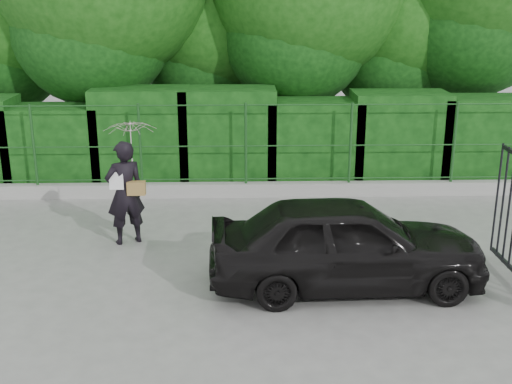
{
  "coord_description": "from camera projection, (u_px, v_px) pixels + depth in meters",
  "views": [
    {
      "loc": [
        0.25,
        -9.17,
        4.4
      ],
      "look_at": [
        0.54,
        1.3,
        1.1
      ],
      "focal_mm": 45.0,
      "sensor_mm": 36.0,
      "label": 1
    }
  ],
  "objects": [
    {
      "name": "ground",
      "position": [
        224.0,
        284.0,
        10.06
      ],
      "size": [
        80.0,
        80.0,
        0.0
      ],
      "primitive_type": "plane",
      "color": "gray"
    },
    {
      "name": "woman",
      "position": [
        128.0,
        167.0,
        11.33
      ],
      "size": [
        1.01,
        0.92,
        2.24
      ],
      "color": "black",
      "rests_on": "ground"
    },
    {
      "name": "kerb",
      "position": [
        228.0,
        190.0,
        14.3
      ],
      "size": [
        14.0,
        0.25,
        0.3
      ],
      "primitive_type": "cube",
      "color": "#9E9E99",
      "rests_on": "ground"
    },
    {
      "name": "hedge",
      "position": [
        229.0,
        140.0,
        14.99
      ],
      "size": [
        14.2,
        1.2,
        2.28
      ],
      "color": "black",
      "rests_on": "ground"
    },
    {
      "name": "car",
      "position": [
        346.0,
        243.0,
        9.79
      ],
      "size": [
        4.25,
        1.82,
        1.43
      ],
      "primitive_type": "imported",
      "rotation": [
        0.0,
        0.0,
        1.6
      ],
      "color": "black",
      "rests_on": "ground"
    },
    {
      "name": "fence",
      "position": [
        238.0,
        144.0,
        13.99
      ],
      "size": [
        14.13,
        0.06,
        1.8
      ],
      "color": "#19461A",
      "rests_on": "kerb"
    }
  ]
}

